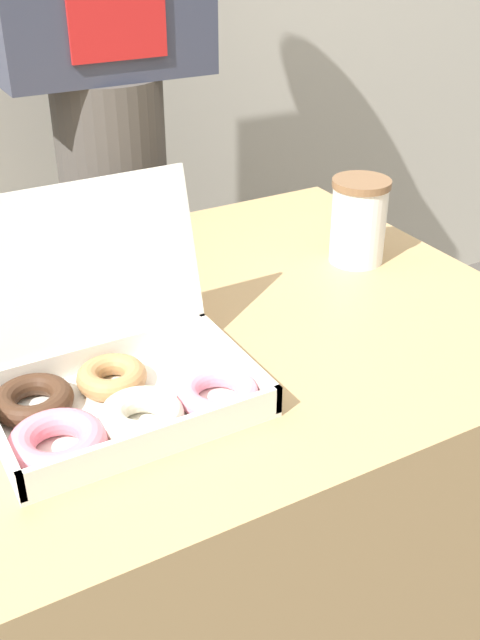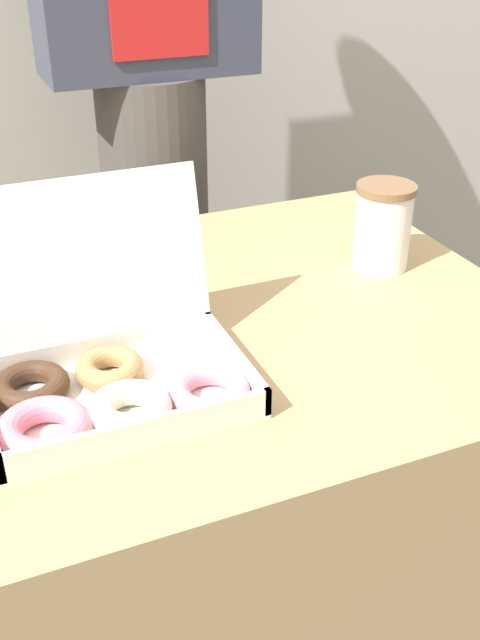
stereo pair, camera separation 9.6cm
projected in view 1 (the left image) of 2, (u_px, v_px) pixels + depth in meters
The scene contains 5 objects.
ground_plane at pixel (217, 638), 1.49m from camera, with size 14.00×14.00×0.00m, color #4C4742.
table at pixel (214, 500), 1.31m from camera, with size 0.93×0.79×0.74m.
donut_box at pixel (110, 384), 0.90m from camera, with size 0.34×0.28×0.24m.
coffee_cup at pixel (359, 221), 1.26m from camera, with size 0.10×0.10×0.15m.
person_customer at pixel (103, 60), 1.54m from camera, with size 0.44×0.24×1.81m.
Camera 1 is at (-0.44, -0.87, 1.29)m, focal length 42.00 mm.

